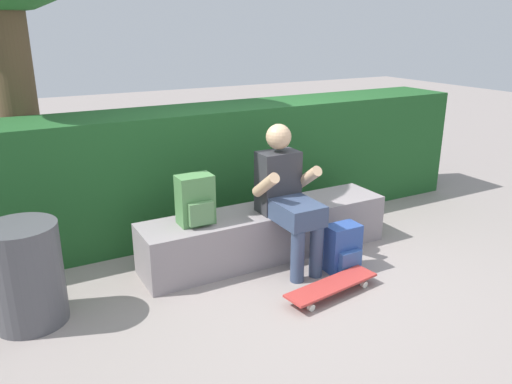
{
  "coord_description": "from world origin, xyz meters",
  "views": [
    {
      "loc": [
        -2.04,
        -3.09,
        1.96
      ],
      "look_at": [
        -0.05,
        0.53,
        0.57
      ],
      "focal_mm": 35.29,
      "sensor_mm": 36.0,
      "label": 1
    }
  ],
  "objects_px": {
    "person_skater": "(287,193)",
    "backpack_on_ground": "(343,249)",
    "trash_bin": "(26,274)",
    "bench_main": "(267,232)",
    "skateboard_near_person": "(332,286)",
    "backpack_on_bench": "(196,201)"
  },
  "relations": [
    {
      "from": "person_skater",
      "to": "backpack_on_ground",
      "type": "xyz_separation_m",
      "value": [
        0.34,
        -0.34,
        -0.44
      ]
    },
    {
      "from": "person_skater",
      "to": "trash_bin",
      "type": "height_order",
      "value": "person_skater"
    },
    {
      "from": "bench_main",
      "to": "person_skater",
      "type": "distance_m",
      "value": 0.47
    },
    {
      "from": "bench_main",
      "to": "trash_bin",
      "type": "distance_m",
      "value": 1.96
    },
    {
      "from": "bench_main",
      "to": "backpack_on_ground",
      "type": "height_order",
      "value": "bench_main"
    },
    {
      "from": "skateboard_near_person",
      "to": "backpack_on_ground",
      "type": "xyz_separation_m",
      "value": [
        0.32,
        0.28,
        0.12
      ]
    },
    {
      "from": "person_skater",
      "to": "backpack_on_bench",
      "type": "bearing_deg",
      "value": 164.07
    },
    {
      "from": "bench_main",
      "to": "skateboard_near_person",
      "type": "relative_size",
      "value": 2.74
    },
    {
      "from": "person_skater",
      "to": "backpack_on_ground",
      "type": "relative_size",
      "value": 2.95
    },
    {
      "from": "person_skater",
      "to": "trash_bin",
      "type": "xyz_separation_m",
      "value": [
        -2.01,
        0.08,
        -0.28
      ]
    },
    {
      "from": "person_skater",
      "to": "trash_bin",
      "type": "bearing_deg",
      "value": 177.59
    },
    {
      "from": "skateboard_near_person",
      "to": "trash_bin",
      "type": "height_order",
      "value": "trash_bin"
    },
    {
      "from": "person_skater",
      "to": "backpack_on_bench",
      "type": "relative_size",
      "value": 2.95
    },
    {
      "from": "bench_main",
      "to": "backpack_on_bench",
      "type": "xyz_separation_m",
      "value": [
        -0.66,
        -0.01,
        0.41
      ]
    },
    {
      "from": "person_skater",
      "to": "skateboard_near_person",
      "type": "height_order",
      "value": "person_skater"
    },
    {
      "from": "backpack_on_bench",
      "to": "trash_bin",
      "type": "distance_m",
      "value": 1.32
    },
    {
      "from": "backpack_on_ground",
      "to": "backpack_on_bench",
      "type": "bearing_deg",
      "value": 152.76
    },
    {
      "from": "skateboard_near_person",
      "to": "bench_main",
      "type": "bearing_deg",
      "value": 95.6
    },
    {
      "from": "trash_bin",
      "to": "bench_main",
      "type": "bearing_deg",
      "value": 3.85
    },
    {
      "from": "backpack_on_bench",
      "to": "trash_bin",
      "type": "relative_size",
      "value": 0.56
    },
    {
      "from": "bench_main",
      "to": "trash_bin",
      "type": "bearing_deg",
      "value": -176.15
    },
    {
      "from": "backpack_on_ground",
      "to": "bench_main",
      "type": "bearing_deg",
      "value": 125.72
    }
  ]
}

